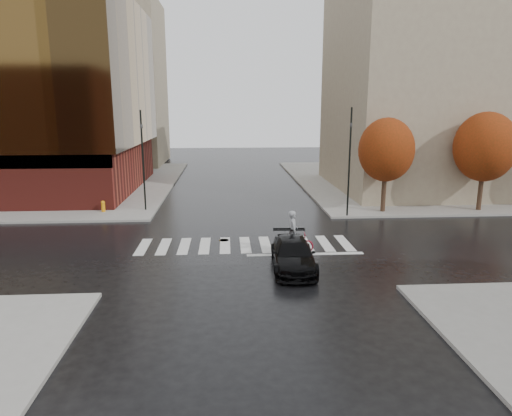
{
  "coord_description": "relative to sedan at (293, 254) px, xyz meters",
  "views": [
    {
      "loc": [
        -0.97,
        -23.29,
        7.4
      ],
      "look_at": [
        0.6,
        0.75,
        2.0
      ],
      "focal_mm": 32.0,
      "sensor_mm": 36.0,
      "label": 1
    }
  ],
  "objects": [
    {
      "name": "ground",
      "position": [
        -2.06,
        3.32,
        -0.69
      ],
      "size": [
        120.0,
        120.0,
        0.0
      ],
      "primitive_type": "plane",
      "color": "black",
      "rests_on": "ground"
    },
    {
      "name": "sidewalk_nw",
      "position": [
        -23.06,
        24.32,
        -0.61
      ],
      "size": [
        30.0,
        30.0,
        0.15
      ],
      "primitive_type": "cube",
      "color": "gray",
      "rests_on": "ground"
    },
    {
      "name": "sidewalk_ne",
      "position": [
        18.94,
        24.32,
        -0.61
      ],
      "size": [
        30.0,
        30.0,
        0.15
      ],
      "primitive_type": "cube",
      "color": "gray",
      "rests_on": "ground"
    },
    {
      "name": "crosswalk",
      "position": [
        -2.06,
        3.82,
        -0.68
      ],
      "size": [
        12.0,
        3.0,
        0.01
      ],
      "primitive_type": "cube",
      "color": "silver",
      "rests_on": "ground"
    },
    {
      "name": "building_ne_tan",
      "position": [
        14.94,
        20.32,
        8.46
      ],
      "size": [
        16.0,
        16.0,
        18.0
      ],
      "primitive_type": "cube",
      "color": "gray",
      "rests_on": "sidewalk_ne"
    },
    {
      "name": "building_nw_far",
      "position": [
        -18.06,
        40.32,
        9.46
      ],
      "size": [
        14.0,
        12.0,
        20.0
      ],
      "primitive_type": "cube",
      "color": "gray",
      "rests_on": "sidewalk_nw"
    },
    {
      "name": "tree_ne_a",
      "position": [
        7.94,
        10.72,
        3.77
      ],
      "size": [
        3.8,
        3.8,
        6.5
      ],
      "color": "black",
      "rests_on": "sidewalk_ne"
    },
    {
      "name": "tree_ne_b",
      "position": [
        14.94,
        10.72,
        3.93
      ],
      "size": [
        4.2,
        4.2,
        6.89
      ],
      "color": "black",
      "rests_on": "sidewalk_ne"
    },
    {
      "name": "sedan",
      "position": [
        0.0,
        0.0,
        0.0
      ],
      "size": [
        2.14,
        4.81,
        1.37
      ],
      "primitive_type": "imported",
      "rotation": [
        0.0,
        0.0,
        -0.05
      ],
      "color": "black",
      "rests_on": "ground"
    },
    {
      "name": "cyclist",
      "position": [
        0.38,
        2.32,
        0.07
      ],
      "size": [
        1.97,
        0.77,
        2.22
      ],
      "rotation": [
        0.0,
        0.0,
        1.54
      ],
      "color": "maroon",
      "rests_on": "ground"
    },
    {
      "name": "traffic_light_nw",
      "position": [
        -8.85,
        12.32,
        3.41
      ],
      "size": [
        0.21,
        0.19,
        6.99
      ],
      "rotation": [
        0.0,
        0.0,
        -1.87
      ],
      "color": "black",
      "rests_on": "sidewalk_nw"
    },
    {
      "name": "traffic_light_ne",
      "position": [
        5.1,
        9.62,
        3.54
      ],
      "size": [
        0.2,
        0.22,
        7.18
      ],
      "rotation": [
        0.0,
        0.0,
        2.78
      ],
      "color": "black",
      "rests_on": "sidewalk_ne"
    },
    {
      "name": "fire_hydrant",
      "position": [
        -11.69,
        11.85,
        -0.1
      ],
      "size": [
        0.28,
        0.28,
        0.79
      ],
      "color": "orange",
      "rests_on": "sidewalk_nw"
    },
    {
      "name": "manhole",
      "position": [
        -3.22,
        4.77,
        -0.68
      ],
      "size": [
        0.62,
        0.62,
        0.01
      ],
      "primitive_type": "cylinder",
      "rotation": [
        0.0,
        0.0,
        0.1
      ],
      "color": "#49331A",
      "rests_on": "ground"
    }
  ]
}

